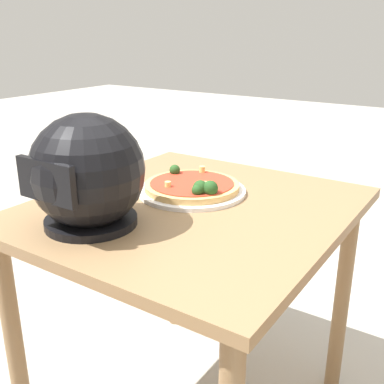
# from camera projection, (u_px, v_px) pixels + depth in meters

# --- Properties ---
(dining_table) EXTENTS (0.81, 0.88, 0.74)m
(dining_table) POSITION_uv_depth(u_px,v_px,m) (192.00, 239.00, 1.32)
(dining_table) COLOR olive
(dining_table) RESTS_ON ground
(pizza_plate) EXTENTS (0.32, 0.32, 0.01)m
(pizza_plate) POSITION_uv_depth(u_px,v_px,m) (192.00, 191.00, 1.38)
(pizza_plate) COLOR white
(pizza_plate) RESTS_ON dining_table
(pizza) EXTENTS (0.28, 0.28, 0.06)m
(pizza) POSITION_uv_depth(u_px,v_px,m) (193.00, 186.00, 1.36)
(pizza) COLOR tan
(pizza) RESTS_ON pizza_plate
(motorcycle_helmet) EXTENTS (0.28, 0.28, 0.28)m
(motorcycle_helmet) POSITION_uv_depth(u_px,v_px,m) (87.00, 173.00, 1.11)
(motorcycle_helmet) COLOR black
(motorcycle_helmet) RESTS_ON dining_table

